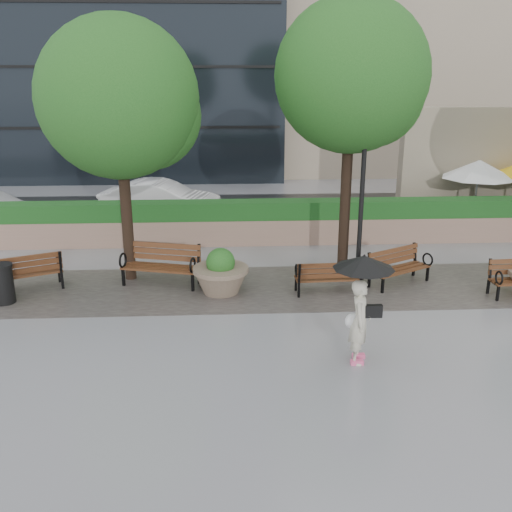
{
  "coord_description": "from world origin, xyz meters",
  "views": [
    {
      "loc": [
        -1.8,
        -10.33,
        5.17
      ],
      "look_at": [
        -1.15,
        2.23,
        1.1
      ],
      "focal_mm": 40.0,
      "sensor_mm": 36.0,
      "label": 1
    }
  ],
  "objects_px": {
    "trash_bin": "(3,285)",
    "pedestrian": "(361,299)",
    "bench_0": "(24,280)",
    "bench_1": "(161,273)",
    "lamppost": "(361,207)",
    "planter_left": "(221,276)",
    "bench_3": "(399,274)",
    "bench_2": "(328,284)",
    "car_right": "(161,200)"
  },
  "relations": [
    {
      "from": "bench_3",
      "to": "car_right",
      "type": "bearing_deg",
      "value": 104.03
    },
    {
      "from": "bench_0",
      "to": "pedestrian",
      "type": "height_order",
      "value": "pedestrian"
    },
    {
      "from": "bench_1",
      "to": "planter_left",
      "type": "xyz_separation_m",
      "value": [
        1.51,
        -0.62,
        0.14
      ]
    },
    {
      "from": "bench_1",
      "to": "planter_left",
      "type": "distance_m",
      "value": 1.64
    },
    {
      "from": "bench_0",
      "to": "bench_2",
      "type": "bearing_deg",
      "value": 152.28
    },
    {
      "from": "bench_0",
      "to": "car_right",
      "type": "xyz_separation_m",
      "value": [
        2.64,
        7.07,
        0.43
      ]
    },
    {
      "from": "bench_1",
      "to": "car_right",
      "type": "height_order",
      "value": "car_right"
    },
    {
      "from": "bench_3",
      "to": "trash_bin",
      "type": "relative_size",
      "value": 1.98
    },
    {
      "from": "planter_left",
      "to": "car_right",
      "type": "relative_size",
      "value": 0.31
    },
    {
      "from": "bench_0",
      "to": "planter_left",
      "type": "height_order",
      "value": "planter_left"
    },
    {
      "from": "bench_0",
      "to": "car_right",
      "type": "distance_m",
      "value": 7.56
    },
    {
      "from": "bench_1",
      "to": "bench_3",
      "type": "bearing_deg",
      "value": 12.27
    },
    {
      "from": "bench_0",
      "to": "bench_1",
      "type": "height_order",
      "value": "bench_1"
    },
    {
      "from": "bench_0",
      "to": "planter_left",
      "type": "bearing_deg",
      "value": 152.27
    },
    {
      "from": "bench_1",
      "to": "trash_bin",
      "type": "bearing_deg",
      "value": -149.21
    },
    {
      "from": "planter_left",
      "to": "trash_bin",
      "type": "height_order",
      "value": "planter_left"
    },
    {
      "from": "bench_0",
      "to": "bench_1",
      "type": "distance_m",
      "value": 3.35
    },
    {
      "from": "planter_left",
      "to": "trash_bin",
      "type": "relative_size",
      "value": 1.51
    },
    {
      "from": "car_right",
      "to": "bench_2",
      "type": "bearing_deg",
      "value": -136.54
    },
    {
      "from": "bench_3",
      "to": "lamppost",
      "type": "relative_size",
      "value": 0.41
    },
    {
      "from": "trash_bin",
      "to": "pedestrian",
      "type": "xyz_separation_m",
      "value": [
        7.66,
        -3.21,
        0.8
      ]
    },
    {
      "from": "bench_3",
      "to": "trash_bin",
      "type": "distance_m",
      "value": 9.62
    },
    {
      "from": "bench_2",
      "to": "planter_left",
      "type": "bearing_deg",
      "value": -6.23
    },
    {
      "from": "planter_left",
      "to": "bench_0",
      "type": "bearing_deg",
      "value": 175.89
    },
    {
      "from": "trash_bin",
      "to": "car_right",
      "type": "height_order",
      "value": "car_right"
    },
    {
      "from": "planter_left",
      "to": "car_right",
      "type": "height_order",
      "value": "car_right"
    },
    {
      "from": "trash_bin",
      "to": "lamppost",
      "type": "bearing_deg",
      "value": 8.03
    },
    {
      "from": "bench_1",
      "to": "bench_2",
      "type": "bearing_deg",
      "value": 3.75
    },
    {
      "from": "bench_2",
      "to": "planter_left",
      "type": "height_order",
      "value": "planter_left"
    },
    {
      "from": "pedestrian",
      "to": "bench_1",
      "type": "bearing_deg",
      "value": 62.93
    },
    {
      "from": "lamppost",
      "to": "pedestrian",
      "type": "distance_m",
      "value": 4.58
    },
    {
      "from": "bench_0",
      "to": "trash_bin",
      "type": "relative_size",
      "value": 2.17
    },
    {
      "from": "bench_2",
      "to": "car_right",
      "type": "height_order",
      "value": "car_right"
    },
    {
      "from": "bench_0",
      "to": "lamppost",
      "type": "xyz_separation_m",
      "value": [
        8.41,
        0.48,
        1.63
      ]
    },
    {
      "from": "pedestrian",
      "to": "car_right",
      "type": "bearing_deg",
      "value": 42.31
    },
    {
      "from": "bench_2",
      "to": "bench_3",
      "type": "height_order",
      "value": "bench_3"
    },
    {
      "from": "pedestrian",
      "to": "trash_bin",
      "type": "bearing_deg",
      "value": 86.05
    },
    {
      "from": "bench_0",
      "to": "pedestrian",
      "type": "relative_size",
      "value": 0.95
    },
    {
      "from": "bench_3",
      "to": "trash_bin",
      "type": "height_order",
      "value": "bench_3"
    },
    {
      "from": "bench_1",
      "to": "trash_bin",
      "type": "xyz_separation_m",
      "value": [
        -3.56,
        -1.02,
        0.14
      ]
    },
    {
      "from": "bench_2",
      "to": "trash_bin",
      "type": "bearing_deg",
      "value": -0.61
    },
    {
      "from": "trash_bin",
      "to": "bench_2",
      "type": "bearing_deg",
      "value": 1.54
    },
    {
      "from": "bench_0",
      "to": "trash_bin",
      "type": "height_order",
      "value": "bench_0"
    },
    {
      "from": "bench_1",
      "to": "lamppost",
      "type": "xyz_separation_m",
      "value": [
        5.08,
        0.2,
        1.61
      ]
    },
    {
      "from": "bench_2",
      "to": "car_right",
      "type": "xyz_separation_m",
      "value": [
        -4.82,
        7.6,
        0.46
      ]
    },
    {
      "from": "bench_3",
      "to": "planter_left",
      "type": "distance_m",
      "value": 4.54
    },
    {
      "from": "lamppost",
      "to": "pedestrian",
      "type": "height_order",
      "value": "lamppost"
    },
    {
      "from": "bench_0",
      "to": "bench_3",
      "type": "bearing_deg",
      "value": 156.39
    },
    {
      "from": "trash_bin",
      "to": "bench_3",
      "type": "bearing_deg",
      "value": 4.43
    },
    {
      "from": "bench_0",
      "to": "bench_1",
      "type": "bearing_deg",
      "value": 161.08
    }
  ]
}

